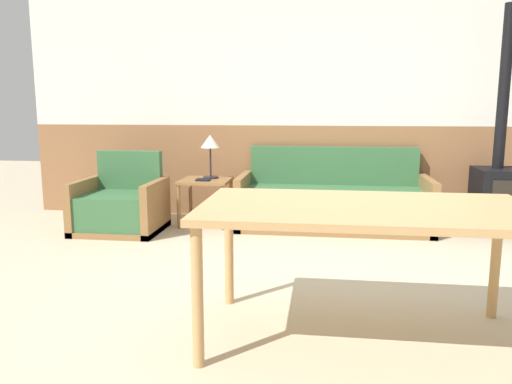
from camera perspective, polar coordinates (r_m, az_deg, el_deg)
ground_plane at (r=3.50m, az=8.27°, el=-12.35°), size 16.00×16.00×0.00m
wall_back at (r=5.87m, az=8.41°, el=10.04°), size 7.20×0.06×2.70m
couch at (r=5.50m, az=8.78°, el=-1.36°), size 2.05×0.84×0.86m
armchair at (r=5.47m, az=-15.21°, el=-1.71°), size 0.87×0.74×0.83m
side_table at (r=5.58m, az=-5.78°, el=0.63°), size 0.55×0.55×0.51m
table_lamp at (r=5.61m, az=-5.25°, el=5.42°), size 0.21×0.21×0.49m
book_stack at (r=5.47m, az=-6.07°, el=1.41°), size 0.15×0.12×0.02m
dining_table at (r=2.80m, az=12.32°, el=-2.94°), size 1.80×0.96×0.78m
wood_stove at (r=5.74m, az=25.92°, el=1.02°), size 0.45×0.52×2.32m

